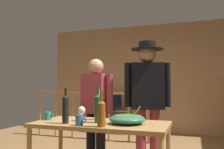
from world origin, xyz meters
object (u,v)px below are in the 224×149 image
at_px(wine_bottle_dark, 66,108).
at_px(person_standing_right, 148,94).
at_px(serving_table, 101,130).
at_px(wine_bottle_clear, 98,107).
at_px(salad_bowl, 127,118).
at_px(mug_blue, 80,120).
at_px(tv_console, 112,121).
at_px(wine_bottle_green, 98,108).
at_px(wine_glass, 82,111).
at_px(person_standing_left, 96,104).
at_px(wine_bottle_amber, 101,112).
at_px(stair_railing, 108,109).
at_px(flat_screen_tv, 111,101).
at_px(mug_teal, 48,116).

bearing_deg(wine_bottle_dark, person_standing_right, 53.54).
height_order(serving_table, wine_bottle_clear, wine_bottle_clear).
xyz_separation_m(salad_bowl, mug_blue, (-0.41, -0.26, -0.00)).
relative_size(tv_console, wine_bottle_green, 2.35).
bearing_deg(wine_bottle_green, wine_bottle_clear, 110.74).
distance_m(wine_bottle_dark, wine_bottle_clear, 0.42).
xyz_separation_m(wine_glass, person_standing_left, (-0.12, 0.70, 0.02)).
bearing_deg(tv_console, mug_blue, -75.84).
distance_m(salad_bowl, person_standing_right, 0.78).
relative_size(serving_table, salad_bowl, 3.85).
height_order(salad_bowl, wine_bottle_amber, wine_bottle_amber).
xyz_separation_m(wine_bottle_dark, person_standing_left, (-0.05, 0.92, -0.02)).
distance_m(salad_bowl, wine_bottle_green, 0.33).
bearing_deg(serving_table, wine_bottle_dark, -148.82).
xyz_separation_m(wine_bottle_amber, wine_bottle_clear, (-0.21, 0.44, 0.01)).
bearing_deg(stair_railing, mug_blue, -75.76).
bearing_deg(wine_bottle_clear, wine_bottle_amber, -64.47).
height_order(wine_bottle_amber, wine_bottle_clear, wine_bottle_clear).
bearing_deg(tv_console, salad_bowl, -68.51).
bearing_deg(stair_railing, wine_bottle_dark, -79.42).
distance_m(flat_screen_tv, salad_bowl, 3.58).
bearing_deg(stair_railing, wine_bottle_green, -72.52).
bearing_deg(person_standing_left, mug_teal, 89.17).
bearing_deg(mug_teal, wine_bottle_dark, -26.92).
height_order(serving_table, person_standing_left, person_standing_left).
distance_m(stair_railing, person_standing_left, 1.86).
distance_m(wine_bottle_clear, person_standing_left, 0.62).
xyz_separation_m(salad_bowl, wine_bottle_clear, (-0.39, 0.18, 0.09)).
xyz_separation_m(stair_railing, person_standing_left, (0.46, -1.78, 0.25)).
xyz_separation_m(wine_bottle_amber, mug_blue, (-0.23, -0.00, -0.08)).
bearing_deg(mug_teal, mug_blue, -24.80).
bearing_deg(salad_bowl, wine_glass, 175.67).
distance_m(wine_glass, mug_teal, 0.40).
bearing_deg(person_standing_right, salad_bowl, 66.12).
bearing_deg(stair_railing, wine_bottle_amber, -71.44).
relative_size(stair_railing, person_standing_right, 1.57).
bearing_deg(wine_glass, wine_bottle_amber, -39.88).
bearing_deg(wine_bottle_green, person_standing_right, 63.15).
xyz_separation_m(wine_glass, wine_bottle_clear, (0.14, 0.14, 0.04)).
height_order(stair_railing, salad_bowl, stair_railing).
height_order(wine_bottle_amber, mug_blue, wine_bottle_amber).
relative_size(stair_railing, person_standing_left, 1.77).
xyz_separation_m(wine_bottle_dark, wine_bottle_clear, (0.22, 0.36, -0.01)).
xyz_separation_m(tv_console, person_standing_left, (0.66, -2.61, 0.63)).
height_order(serving_table, person_standing_right, person_standing_right).
height_order(tv_console, wine_bottle_dark, wine_bottle_dark).
xyz_separation_m(wine_glass, mug_teal, (-0.39, -0.06, -0.06)).
distance_m(wine_bottle_amber, mug_blue, 0.24).
relative_size(wine_bottle_green, mug_blue, 3.43).
bearing_deg(flat_screen_tv, person_standing_right, -61.64).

